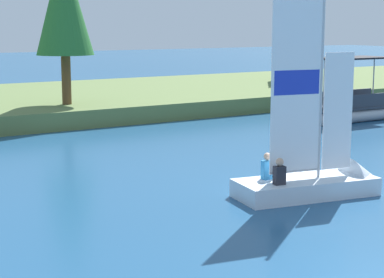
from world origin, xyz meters
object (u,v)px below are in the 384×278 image
at_px(shoreline_tree_right, 295,1).
at_px(sailboat, 326,176).
at_px(shoreline_tree_midright, 64,2).
at_px(wooden_dock, 337,108).
at_px(pontoon_boat, 348,106).

xyz_separation_m(shoreline_tree_right, sailboat, (-17.24, -21.15, -5.46)).
distance_m(shoreline_tree_midright, wooden_dock, 14.54).
height_order(shoreline_tree_midright, shoreline_tree_right, shoreline_tree_right).
relative_size(shoreline_tree_right, wooden_dock, 1.72).
relative_size(wooden_dock, pontoon_boat, 0.84).
distance_m(wooden_dock, pontoon_boat, 2.80).
bearing_deg(shoreline_tree_midright, wooden_dock, -18.41).
height_order(wooden_dock, sailboat, sailboat).
bearing_deg(sailboat, shoreline_tree_right, 61.15).
bearing_deg(shoreline_tree_midright, sailboat, -87.21).
bearing_deg(wooden_dock, shoreline_tree_midright, 161.59).
xyz_separation_m(shoreline_tree_midright, shoreline_tree_right, (18.03, 5.04, 0.51)).
distance_m(wooden_dock, sailboat, 16.92).
relative_size(shoreline_tree_right, pontoon_boat, 1.44).
distance_m(shoreline_tree_midright, pontoon_boat, 13.94).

